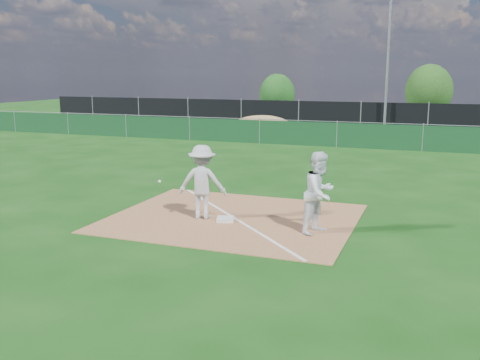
{
  "coord_description": "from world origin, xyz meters",
  "views": [
    {
      "loc": [
        4.74,
        -11.12,
        3.61
      ],
      "look_at": [
        0.18,
        1.0,
        1.0
      ],
      "focal_mm": 40.0,
      "sensor_mm": 36.0,
      "label": 1
    }
  ],
  "objects_px": {
    "car_left": "(284,110)",
    "car_right": "(430,118)",
    "runner": "(320,193)",
    "car_mid": "(349,113)",
    "tree_left": "(277,94)",
    "light_pole": "(387,66)",
    "tree_mid": "(429,91)",
    "play_at_first": "(202,182)",
    "first_base": "(225,219)"
  },
  "relations": [
    {
      "from": "car_left",
      "to": "tree_mid",
      "type": "relative_size",
      "value": 1.14
    },
    {
      "from": "first_base",
      "to": "car_mid",
      "type": "bearing_deg",
      "value": 93.09
    },
    {
      "from": "car_right",
      "to": "tree_mid",
      "type": "xyz_separation_m",
      "value": [
        -0.35,
        7.23,
        1.58
      ]
    },
    {
      "from": "runner",
      "to": "tree_left",
      "type": "bearing_deg",
      "value": 40.24
    },
    {
      "from": "car_right",
      "to": "car_left",
      "type": "bearing_deg",
      "value": 90.71
    },
    {
      "from": "runner",
      "to": "car_mid",
      "type": "distance_m",
      "value": 28.05
    },
    {
      "from": "car_left",
      "to": "car_right",
      "type": "height_order",
      "value": "car_left"
    },
    {
      "from": "first_base",
      "to": "car_left",
      "type": "distance_m",
      "value": 28.31
    },
    {
      "from": "tree_left",
      "to": "car_left",
      "type": "bearing_deg",
      "value": -66.89
    },
    {
      "from": "play_at_first",
      "to": "tree_left",
      "type": "height_order",
      "value": "tree_left"
    },
    {
      "from": "play_at_first",
      "to": "car_right",
      "type": "relative_size",
      "value": 0.47
    },
    {
      "from": "play_at_first",
      "to": "tree_left",
      "type": "bearing_deg",
      "value": 103.47
    },
    {
      "from": "tree_left",
      "to": "runner",
      "type": "bearing_deg",
      "value": -71.65
    },
    {
      "from": "play_at_first",
      "to": "runner",
      "type": "distance_m",
      "value": 3.01
    },
    {
      "from": "car_mid",
      "to": "light_pole",
      "type": "bearing_deg",
      "value": -146.11
    },
    {
      "from": "runner",
      "to": "car_mid",
      "type": "xyz_separation_m",
      "value": [
        -3.86,
        27.78,
        -0.24
      ]
    },
    {
      "from": "car_mid",
      "to": "tree_left",
      "type": "height_order",
      "value": "tree_left"
    },
    {
      "from": "light_pole",
      "to": "car_mid",
      "type": "bearing_deg",
      "value": 118.72
    },
    {
      "from": "play_at_first",
      "to": "runner",
      "type": "bearing_deg",
      "value": -3.41
    },
    {
      "from": "car_left",
      "to": "car_right",
      "type": "relative_size",
      "value": 1.17
    },
    {
      "from": "play_at_first",
      "to": "car_left",
      "type": "height_order",
      "value": "play_at_first"
    },
    {
      "from": "first_base",
      "to": "car_mid",
      "type": "height_order",
      "value": "car_mid"
    },
    {
      "from": "first_base",
      "to": "car_right",
      "type": "bearing_deg",
      "value": 80.97
    },
    {
      "from": "runner",
      "to": "tree_mid",
      "type": "distance_m",
      "value": 33.32
    },
    {
      "from": "car_right",
      "to": "tree_mid",
      "type": "height_order",
      "value": "tree_mid"
    },
    {
      "from": "runner",
      "to": "car_right",
      "type": "height_order",
      "value": "runner"
    },
    {
      "from": "play_at_first",
      "to": "car_left",
      "type": "relative_size",
      "value": 0.4
    },
    {
      "from": "light_pole",
      "to": "car_left",
      "type": "xyz_separation_m",
      "value": [
        -7.98,
        5.51,
        -3.16
      ]
    },
    {
      "from": "first_base",
      "to": "car_mid",
      "type": "xyz_separation_m",
      "value": [
        -1.49,
        27.66,
        0.64
      ]
    },
    {
      "from": "first_base",
      "to": "play_at_first",
      "type": "relative_size",
      "value": 0.2
    },
    {
      "from": "car_right",
      "to": "tree_mid",
      "type": "distance_m",
      "value": 7.41
    },
    {
      "from": "play_at_first",
      "to": "car_right",
      "type": "height_order",
      "value": "play_at_first"
    },
    {
      "from": "car_left",
      "to": "car_mid",
      "type": "bearing_deg",
      "value": -77.74
    },
    {
      "from": "car_left",
      "to": "runner",
      "type": "bearing_deg",
      "value": -151.22
    },
    {
      "from": "play_at_first",
      "to": "tree_mid",
      "type": "distance_m",
      "value": 33.41
    },
    {
      "from": "light_pole",
      "to": "car_left",
      "type": "height_order",
      "value": "light_pole"
    },
    {
      "from": "light_pole",
      "to": "car_mid",
      "type": "height_order",
      "value": "light_pole"
    },
    {
      "from": "car_right",
      "to": "car_mid",
      "type": "bearing_deg",
      "value": 82.41
    },
    {
      "from": "tree_mid",
      "to": "play_at_first",
      "type": "bearing_deg",
      "value": -97.57
    },
    {
      "from": "car_mid",
      "to": "tree_mid",
      "type": "height_order",
      "value": "tree_mid"
    },
    {
      "from": "play_at_first",
      "to": "tree_mid",
      "type": "relative_size",
      "value": 0.46
    },
    {
      "from": "car_left",
      "to": "tree_left",
      "type": "relative_size",
      "value": 1.39
    },
    {
      "from": "first_base",
      "to": "runner",
      "type": "bearing_deg",
      "value": -2.87
    },
    {
      "from": "first_base",
      "to": "tree_mid",
      "type": "bearing_deg",
      "value": 83.52
    },
    {
      "from": "light_pole",
      "to": "car_mid",
      "type": "xyz_separation_m",
      "value": [
        -3.07,
        5.6,
        -3.3
      ]
    },
    {
      "from": "tree_left",
      "to": "tree_mid",
      "type": "bearing_deg",
      "value": 5.74
    },
    {
      "from": "car_right",
      "to": "tree_left",
      "type": "relative_size",
      "value": 1.18
    },
    {
      "from": "play_at_first",
      "to": "car_mid",
      "type": "bearing_deg",
      "value": 91.79
    },
    {
      "from": "light_pole",
      "to": "first_base",
      "type": "relative_size",
      "value": 19.78
    },
    {
      "from": "play_at_first",
      "to": "tree_left",
      "type": "relative_size",
      "value": 0.56
    }
  ]
}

